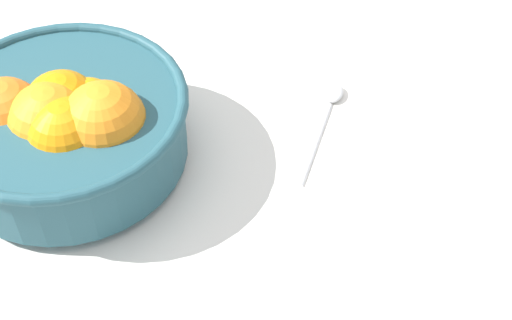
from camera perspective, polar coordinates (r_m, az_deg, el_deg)
name	(u,v)px	position (r cm, az deg, el deg)	size (l,w,h in cm)	color
ground_plane	(251,188)	(78.96, -0.39, -2.16)	(127.35, 102.02, 3.00)	silver
fruit_bowl	(64,126)	(77.99, -14.30, 2.53)	(25.44, 25.44, 11.54)	#234C56
spoon	(325,115)	(84.11, 5.27, 3.42)	(14.68, 8.81, 1.00)	silver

